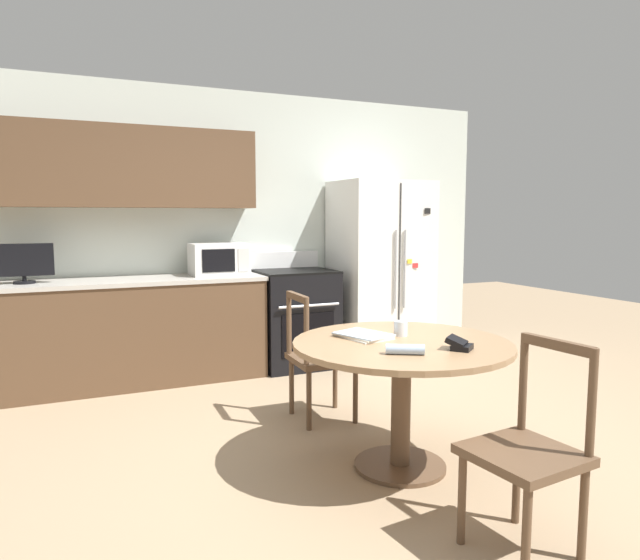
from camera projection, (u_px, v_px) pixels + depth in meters
name	position (u px, v px, depth m)	size (l,w,h in m)	color
ground_plane	(382.00, 465.00, 3.29)	(14.00, 14.00, 0.00)	#9E8466
back_wall	(216.00, 214.00, 5.35)	(5.20, 0.44, 2.60)	silver
kitchen_counter	(134.00, 331.00, 4.86)	(2.21, 0.64, 0.90)	brown
refrigerator	(380.00, 270.00, 5.71)	(0.88, 0.75, 1.77)	white
oven_range	(295.00, 317.00, 5.43)	(0.71, 0.68, 1.08)	black
microwave	(219.00, 259.00, 5.12)	(0.50, 0.35, 0.29)	white
countertop_tv	(23.00, 262.00, 4.45)	(0.44, 0.16, 0.32)	black
dining_table	(402.00, 366.00, 3.19)	(1.22, 1.22, 0.73)	#997551
dining_chair_near	(528.00, 452.00, 2.40)	(0.46, 0.46, 0.90)	brown
dining_chair_far	(319.00, 359.00, 3.99)	(0.43, 0.43, 0.90)	brown
candle_glass	(401.00, 329.00, 3.32)	(0.08, 0.08, 0.09)	silver
folded_napkin	(405.00, 349.00, 2.87)	(0.19, 0.14, 0.05)	#A3BCDB
wallet	(459.00, 344.00, 2.98)	(0.17, 0.17, 0.07)	black
mail_stack	(363.00, 335.00, 3.28)	(0.31, 0.36, 0.02)	white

